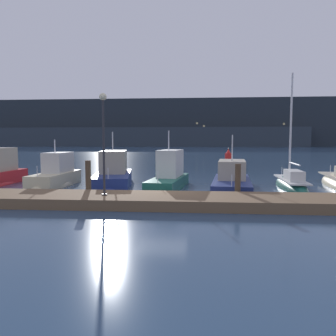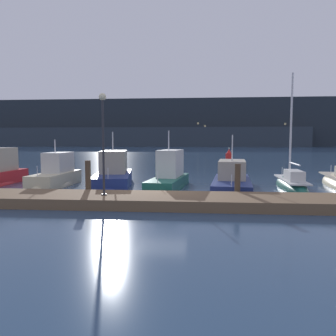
{
  "view_description": "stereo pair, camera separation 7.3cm",
  "coord_description": "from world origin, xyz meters",
  "px_view_note": "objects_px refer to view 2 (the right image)",
  "views": [
    {
      "loc": [
        1.67,
        -16.03,
        2.91
      ],
      "look_at": [
        0.0,
        3.63,
        1.2
      ],
      "focal_mm": 35.0,
      "sensor_mm": 36.0,
      "label": 1
    },
    {
      "loc": [
        1.74,
        -16.02,
        2.91
      ],
      "look_at": [
        0.0,
        3.63,
        1.2
      ],
      "focal_mm": 35.0,
      "sensor_mm": 36.0,
      "label": 2
    }
  ],
  "objects_px": {
    "motorboat_berth_2": "(56,180)",
    "motorboat_berth_5": "(232,184)",
    "motorboat_berth_3": "(113,179)",
    "sailboat_berth_6": "(291,186)",
    "dock_lamppost": "(103,128)",
    "channel_buoy": "(229,159)",
    "motorboat_berth_4": "(169,181)"
  },
  "relations": [
    {
      "from": "motorboat_berth_4",
      "to": "channel_buoy",
      "type": "relative_size",
      "value": 3.11
    },
    {
      "from": "motorboat_berth_2",
      "to": "sailboat_berth_6",
      "type": "distance_m",
      "value": 14.57
    },
    {
      "from": "channel_buoy",
      "to": "motorboat_berth_2",
      "type": "bearing_deg",
      "value": -125.19
    },
    {
      "from": "motorboat_berth_3",
      "to": "motorboat_berth_5",
      "type": "xyz_separation_m",
      "value": [
        7.45,
        -0.99,
        -0.11
      ]
    },
    {
      "from": "motorboat_berth_3",
      "to": "channel_buoy",
      "type": "distance_m",
      "value": 19.14
    },
    {
      "from": "motorboat_berth_3",
      "to": "motorboat_berth_4",
      "type": "relative_size",
      "value": 1.15
    },
    {
      "from": "motorboat_berth_2",
      "to": "channel_buoy",
      "type": "xyz_separation_m",
      "value": [
        12.47,
        17.69,
        0.41
      ]
    },
    {
      "from": "dock_lamppost",
      "to": "channel_buoy",
      "type": "bearing_deg",
      "value": 71.73
    },
    {
      "from": "motorboat_berth_4",
      "to": "sailboat_berth_6",
      "type": "bearing_deg",
      "value": 4.43
    },
    {
      "from": "motorboat_berth_3",
      "to": "motorboat_berth_5",
      "type": "bearing_deg",
      "value": -7.59
    },
    {
      "from": "motorboat_berth_2",
      "to": "motorboat_berth_3",
      "type": "height_order",
      "value": "motorboat_berth_3"
    },
    {
      "from": "motorboat_berth_2",
      "to": "motorboat_berth_3",
      "type": "xyz_separation_m",
      "value": [
        3.49,
        0.8,
        0.04
      ]
    },
    {
      "from": "motorboat_berth_2",
      "to": "motorboat_berth_4",
      "type": "xyz_separation_m",
      "value": [
        7.17,
        -0.14,
        0.08
      ]
    },
    {
      "from": "motorboat_berth_3",
      "to": "dock_lamppost",
      "type": "height_order",
      "value": "dock_lamppost"
    },
    {
      "from": "dock_lamppost",
      "to": "motorboat_berth_3",
      "type": "bearing_deg",
      "value": 101.05
    },
    {
      "from": "motorboat_berth_2",
      "to": "motorboat_berth_5",
      "type": "relative_size",
      "value": 0.74
    },
    {
      "from": "motorboat_berth_4",
      "to": "channel_buoy",
      "type": "xyz_separation_m",
      "value": [
        5.3,
        17.83,
        0.32
      ]
    },
    {
      "from": "motorboat_berth_3",
      "to": "motorboat_berth_4",
      "type": "distance_m",
      "value": 3.8
    },
    {
      "from": "sailboat_berth_6",
      "to": "dock_lamppost",
      "type": "bearing_deg",
      "value": -148.02
    },
    {
      "from": "motorboat_berth_4",
      "to": "motorboat_berth_3",
      "type": "bearing_deg",
      "value": 165.64
    },
    {
      "from": "motorboat_berth_2",
      "to": "channel_buoy",
      "type": "bearing_deg",
      "value": 54.81
    },
    {
      "from": "motorboat_berth_2",
      "to": "dock_lamppost",
      "type": "bearing_deg",
      "value": -50.1
    },
    {
      "from": "motorboat_berth_3",
      "to": "motorboat_berth_2",
      "type": "bearing_deg",
      "value": -167.06
    },
    {
      "from": "motorboat_berth_2",
      "to": "dock_lamppost",
      "type": "relative_size",
      "value": 1.17
    },
    {
      "from": "motorboat_berth_2",
      "to": "dock_lamppost",
      "type": "distance_m",
      "value": 8.02
    },
    {
      "from": "motorboat_berth_2",
      "to": "motorboat_berth_4",
      "type": "bearing_deg",
      "value": -1.13
    },
    {
      "from": "motorboat_berth_2",
      "to": "motorboat_berth_5",
      "type": "distance_m",
      "value": 10.94
    },
    {
      "from": "motorboat_berth_3",
      "to": "sailboat_berth_6",
      "type": "bearing_deg",
      "value": -1.92
    },
    {
      "from": "sailboat_berth_6",
      "to": "channel_buoy",
      "type": "height_order",
      "value": "sailboat_berth_6"
    },
    {
      "from": "motorboat_berth_5",
      "to": "channel_buoy",
      "type": "relative_size",
      "value": 3.53
    },
    {
      "from": "dock_lamppost",
      "to": "motorboat_berth_2",
      "type": "bearing_deg",
      "value": 129.9
    },
    {
      "from": "motorboat_berth_5",
      "to": "channel_buoy",
      "type": "bearing_deg",
      "value": 85.09
    }
  ]
}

